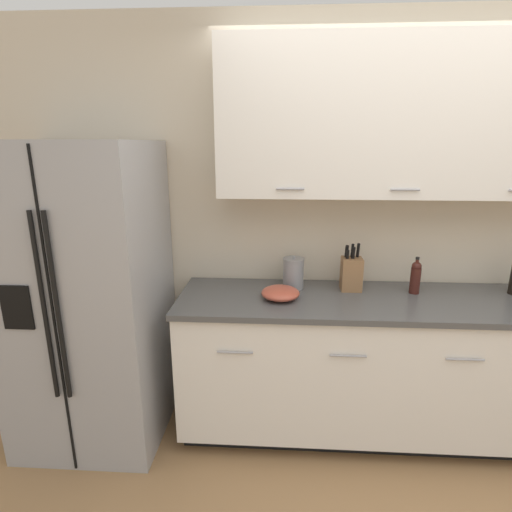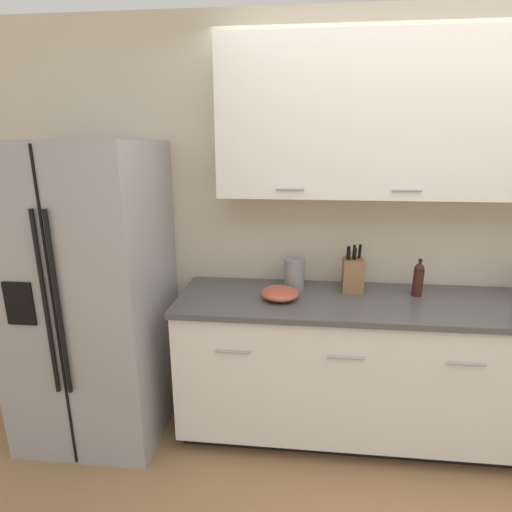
{
  "view_description": "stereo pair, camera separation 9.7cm",
  "coord_description": "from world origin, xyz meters",
  "px_view_note": "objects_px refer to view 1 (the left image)",
  "views": [
    {
      "loc": [
        -0.81,
        -1.48,
        1.83
      ],
      "look_at": [
        -0.95,
        0.81,
        1.18
      ],
      "focal_mm": 28.0,
      "sensor_mm": 36.0,
      "label": 1
    },
    {
      "loc": [
        -0.71,
        -1.47,
        1.83
      ],
      "look_at": [
        -0.95,
        0.81,
        1.18
      ],
      "focal_mm": 28.0,
      "sensor_mm": 36.0,
      "label": 2
    }
  ],
  "objects_px": {
    "refrigerator": "(90,297)",
    "oil_bottle": "(416,277)",
    "knife_block": "(351,273)",
    "mixing_bowl": "(280,293)",
    "steel_canister": "(293,273)"
  },
  "relations": [
    {
      "from": "knife_block",
      "to": "mixing_bowl",
      "type": "height_order",
      "value": "knife_block"
    },
    {
      "from": "refrigerator",
      "to": "mixing_bowl",
      "type": "distance_m",
      "value": 1.17
    },
    {
      "from": "oil_bottle",
      "to": "mixing_bowl",
      "type": "distance_m",
      "value": 0.85
    },
    {
      "from": "refrigerator",
      "to": "oil_bottle",
      "type": "height_order",
      "value": "refrigerator"
    },
    {
      "from": "refrigerator",
      "to": "knife_block",
      "type": "distance_m",
      "value": 1.63
    },
    {
      "from": "oil_bottle",
      "to": "mixing_bowl",
      "type": "relative_size",
      "value": 1.01
    },
    {
      "from": "knife_block",
      "to": "mixing_bowl",
      "type": "relative_size",
      "value": 1.32
    },
    {
      "from": "mixing_bowl",
      "to": "refrigerator",
      "type": "bearing_deg",
      "value": -178.63
    },
    {
      "from": "refrigerator",
      "to": "knife_block",
      "type": "xyz_separation_m",
      "value": [
        1.61,
        0.21,
        0.12
      ]
    },
    {
      "from": "knife_block",
      "to": "oil_bottle",
      "type": "relative_size",
      "value": 1.3
    },
    {
      "from": "refrigerator",
      "to": "mixing_bowl",
      "type": "height_order",
      "value": "refrigerator"
    },
    {
      "from": "mixing_bowl",
      "to": "oil_bottle",
      "type": "bearing_deg",
      "value": 10.04
    },
    {
      "from": "refrigerator",
      "to": "oil_bottle",
      "type": "distance_m",
      "value": 2.01
    },
    {
      "from": "steel_canister",
      "to": "mixing_bowl",
      "type": "xyz_separation_m",
      "value": [
        -0.08,
        -0.19,
        -0.06
      ]
    },
    {
      "from": "steel_canister",
      "to": "refrigerator",
      "type": "bearing_deg",
      "value": -170.03
    }
  ]
}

